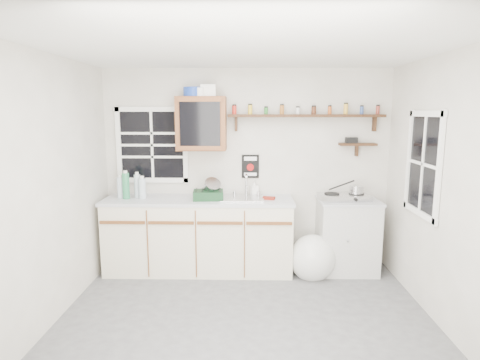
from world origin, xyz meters
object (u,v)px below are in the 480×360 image
(upper_cabinet, at_px, (201,124))
(spice_shelf, at_px, (305,115))
(right_cabinet, at_px, (347,235))
(main_cabinet, at_px, (199,235))
(dish_rack, at_px, (209,192))
(hotplate, at_px, (344,197))

(upper_cabinet, distance_m, spice_shelf, 1.27)
(right_cabinet, bearing_deg, main_cabinet, -179.21)
(main_cabinet, height_order, spice_shelf, spice_shelf)
(main_cabinet, xyz_separation_m, spice_shelf, (1.30, 0.21, 1.47))
(upper_cabinet, bearing_deg, spice_shelf, 3.13)
(upper_cabinet, height_order, spice_shelf, upper_cabinet)
(dish_rack, height_order, hotplate, dish_rack)
(right_cabinet, distance_m, upper_cabinet, 2.26)
(spice_shelf, distance_m, dish_rack, 1.50)
(dish_rack, bearing_deg, upper_cabinet, 115.78)
(main_cabinet, relative_size, spice_shelf, 1.21)
(main_cabinet, xyz_separation_m, right_cabinet, (1.83, 0.03, -0.01))
(main_cabinet, relative_size, upper_cabinet, 3.55)
(spice_shelf, bearing_deg, main_cabinet, -170.71)
(upper_cabinet, bearing_deg, dish_rack, -59.72)
(right_cabinet, relative_size, spice_shelf, 0.48)
(right_cabinet, bearing_deg, upper_cabinet, 176.24)
(right_cabinet, xyz_separation_m, dish_rack, (-1.70, -0.06, 0.55))
(spice_shelf, bearing_deg, upper_cabinet, -176.87)
(spice_shelf, height_order, hotplate, spice_shelf)
(dish_rack, bearing_deg, hotplate, -3.07)
(spice_shelf, relative_size, hotplate, 3.04)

